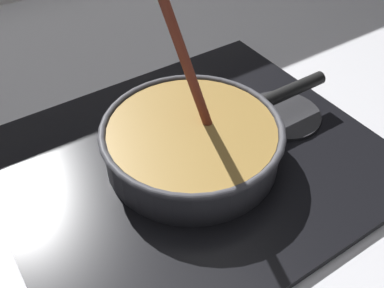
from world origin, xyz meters
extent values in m
cube|color=#B7B7BC|center=(0.00, 0.00, -0.02)|extent=(2.40, 1.60, 0.04)
cube|color=black|center=(0.15, 0.07, 0.01)|extent=(0.56, 0.48, 0.01)
torus|color=#592D0C|center=(0.15, 0.07, 0.02)|extent=(0.21, 0.21, 0.01)
cylinder|color=#262628|center=(0.33, 0.07, 0.01)|extent=(0.13, 0.13, 0.01)
cylinder|color=#38383D|center=(0.15, 0.07, 0.04)|extent=(0.26, 0.26, 0.06)
cylinder|color=olive|center=(0.15, 0.07, 0.05)|extent=(0.25, 0.25, 0.05)
torus|color=#38383D|center=(0.15, 0.07, 0.07)|extent=(0.27, 0.27, 0.01)
cylinder|color=black|center=(0.34, 0.07, 0.06)|extent=(0.13, 0.02, 0.02)
cylinder|color=beige|center=(0.08, 0.07, 0.06)|extent=(0.03, 0.03, 0.01)
cylinder|color=#EDD88C|center=(0.14, 0.07, 0.06)|extent=(0.03, 0.03, 0.01)
cylinder|color=#E5CC7A|center=(0.18, 0.03, 0.06)|extent=(0.03, 0.03, 0.01)
cylinder|color=#EDD88C|center=(0.14, 0.13, 0.06)|extent=(0.03, 0.03, 0.01)
cylinder|color=#E5CC7A|center=(0.08, 0.14, 0.06)|extent=(0.03, 0.03, 0.01)
cylinder|color=beige|center=(0.23, 0.03, 0.06)|extent=(0.03, 0.03, 0.01)
cylinder|color=maroon|center=(0.15, 0.11, 0.19)|extent=(0.07, 0.11, 0.28)
cube|color=brown|center=(0.17, 0.06, 0.06)|extent=(0.05, 0.05, 0.01)
camera|label=1|loc=(-0.12, -0.33, 0.49)|focal=41.64mm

